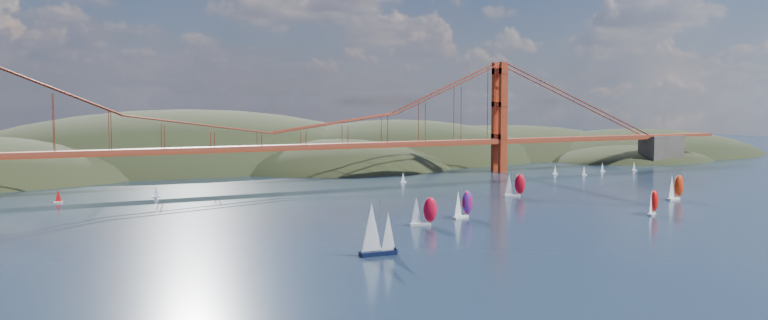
{
  "coord_description": "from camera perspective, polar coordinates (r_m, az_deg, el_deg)",
  "views": [
    {
      "loc": [
        -104.42,
        -126.02,
        35.37
      ],
      "look_at": [
        7.95,
        90.0,
        16.37
      ],
      "focal_mm": 35.0,
      "sensor_mm": 36.0,
      "label": 1
    }
  ],
  "objects": [
    {
      "name": "ground",
      "position": [
        167.44,
        12.0,
        -7.83
      ],
      "size": [
        1200.0,
        1200.0,
        0.0
      ],
      "primitive_type": "plane",
      "color": "black",
      "rests_on": "ground"
    },
    {
      "name": "racer_1",
      "position": [
        249.09,
        19.78,
        -3.02
      ],
      "size": [
        7.68,
        5.81,
        8.67
      ],
      "rotation": [
        0.0,
        0.0,
        0.49
      ],
      "color": "silver",
      "rests_on": "ground"
    },
    {
      "name": "sloop_navy",
      "position": [
        172.61,
        -0.57,
        -5.33
      ],
      "size": [
        8.88,
        5.17,
        13.64
      ],
      "rotation": [
        0.0,
        0.0,
        -0.06
      ],
      "color": "black",
      "rests_on": "ground"
    },
    {
      "name": "distant_boat_3",
      "position": [
        290.25,
        -16.98,
        -2.26
      ],
      "size": [
        3.0,
        2.0,
        4.7
      ],
      "color": "silver",
      "rests_on": "ground"
    },
    {
      "name": "distant_boat_2",
      "position": [
        286.29,
        -23.57,
        -2.52
      ],
      "size": [
        3.0,
        2.0,
        4.7
      ],
      "color": "silver",
      "rests_on": "ground"
    },
    {
      "name": "distant_boat_8",
      "position": [
        326.53,
        1.46,
        -1.33
      ],
      "size": [
        3.0,
        2.0,
        4.7
      ],
      "color": "silver",
      "rests_on": "ground"
    },
    {
      "name": "headlands",
      "position": [
        433.66,
        -7.17,
        -1.91
      ],
      "size": [
        725.0,
        225.0,
        96.0
      ],
      "color": "black",
      "rests_on": "ground"
    },
    {
      "name": "distant_boat_4",
      "position": [
        373.92,
        12.91,
        -0.71
      ],
      "size": [
        3.0,
        2.0,
        4.7
      ],
      "color": "silver",
      "rests_on": "ground"
    },
    {
      "name": "racer_0",
      "position": [
        214.24,
        2.98,
        -3.86
      ],
      "size": [
        8.26,
        4.64,
        9.25
      ],
      "rotation": [
        0.0,
        0.0,
        -0.24
      ],
      "color": "silver",
      "rests_on": "ground"
    },
    {
      "name": "distant_boat_6",
      "position": [
        393.76,
        16.3,
        -0.52
      ],
      "size": [
        3.0,
        2.0,
        4.7
      ],
      "color": "silver",
      "rests_on": "ground"
    },
    {
      "name": "bridge",
      "position": [
        322.8,
        -8.96,
        3.85
      ],
      "size": [
        552.0,
        12.0,
        55.0
      ],
      "color": "#983720",
      "rests_on": "ground"
    },
    {
      "name": "distant_boat_7",
      "position": [
        404.51,
        18.52,
        -0.44
      ],
      "size": [
        3.0,
        2.0,
        4.7
      ],
      "color": "silver",
      "rests_on": "ground"
    },
    {
      "name": "racer_rwb",
      "position": [
        229.09,
        6.01,
        -3.32
      ],
      "size": [
        8.4,
        4.93,
        9.42
      ],
      "rotation": [
        0.0,
        0.0,
        0.27
      ],
      "color": "silver",
      "rests_on": "ground"
    },
    {
      "name": "racer_3",
      "position": [
        283.1,
        9.9,
        -1.86
      ],
      "size": [
        8.59,
        4.92,
        9.63
      ],
      "rotation": [
        0.0,
        0.0,
        -0.26
      ],
      "color": "silver",
      "rests_on": "ground"
    },
    {
      "name": "racer_2",
      "position": [
        289.59,
        21.3,
        -1.9
      ],
      "size": [
        9.07,
        4.59,
        10.2
      ],
      "rotation": [
        0.0,
        0.0,
        0.18
      ],
      "color": "white",
      "rests_on": "ground"
    },
    {
      "name": "distant_boat_5",
      "position": [
        372.54,
        14.99,
        -0.77
      ],
      "size": [
        3.0,
        2.0,
        4.7
      ],
      "color": "silver",
      "rests_on": "ground"
    }
  ]
}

